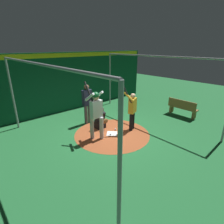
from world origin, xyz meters
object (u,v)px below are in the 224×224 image
batter (96,111)px  bench (182,108)px  baseball_1 (110,134)px  baseball_2 (115,129)px  umpire (87,102)px  visitor (132,109)px  catcher (100,120)px  baseball_0 (133,128)px  home_plate (112,134)px

batter → bench: 4.85m
baseball_1 → baseball_2: size_ratio=1.00×
baseball_1 → umpire: bearing=178.7°
visitor → bench: size_ratio=1.34×
batter → baseball_1: 1.24m
batter → baseball_2: batter is taller
batter → catcher: 1.21m
bench → baseball_0: size_ratio=19.85×
home_plate → baseball_1: baseball_1 is taller
home_plate → baseball_2: (-0.17, 0.34, 0.03)m
bench → catcher: bearing=-111.6°
home_plate → baseball_2: 0.38m
catcher → bench: (1.60, 4.02, 0.06)m
baseball_1 → baseball_2: bearing=114.2°
visitor → bench: bearing=57.4°
batter → visitor: (0.35, 1.59, -0.22)m
catcher → baseball_1: size_ratio=12.96×
bench → home_plate: bearing=-101.8°
baseball_1 → home_plate: bearing=109.1°
home_plate → umpire: size_ratio=0.23×
catcher → visitor: size_ratio=0.49×
visitor → baseball_2: (-0.41, -0.56, -0.88)m
baseball_2 → visitor: bearing=53.9°
home_plate → umpire: umpire is taller
home_plate → baseball_2: baseball_2 is taller
baseball_2 → umpire: bearing=-163.4°
home_plate → umpire: bearing=-177.1°
home_plate → bench: bearing=78.2°
umpire → visitor: size_ratio=0.91×
batter → umpire: 1.61m
baseball_0 → baseball_1: 1.12m
catcher → bench: bearing=68.4°
home_plate → batter: bearing=-98.8°
baseball_0 → baseball_1: (-0.19, -1.10, 0.00)m
baseball_0 → baseball_2: same height
visitor → baseball_1: visitor is taller
batter → baseball_0: 2.03m
umpire → baseball_2: (1.42, 0.42, -0.98)m
umpire → baseball_2: size_ratio=24.33×
umpire → bench: 4.80m
baseball_0 → baseball_2: 0.76m
batter → baseball_2: bearing=93.3°
batter → bench: batter is taller
bench → baseball_2: bench is taller
catcher → umpire: bearing=-174.8°
catcher → baseball_1: 0.87m
umpire → visitor: visitor is taller
visitor → bench: 3.21m
catcher → baseball_0: catcher is taller
batter → catcher: (-0.65, 0.69, -0.76)m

